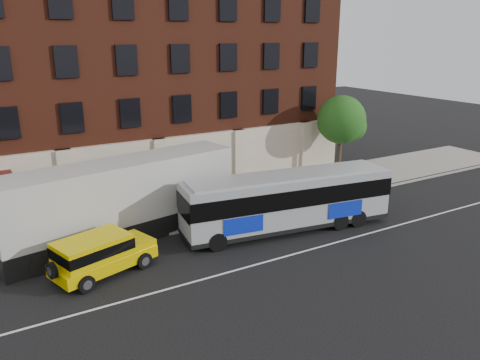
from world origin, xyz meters
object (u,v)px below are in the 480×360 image
sign_pole (38,234)px  city_bus (288,199)px  street_tree (342,122)px  yellow_suv (99,253)px  shipping_container (122,201)px

sign_pole → city_bus: bearing=-12.7°
street_tree → yellow_suv: (-19.88, -6.17, -3.32)m
sign_pole → city_bus: (12.71, -2.87, 0.37)m
sign_pole → shipping_container: size_ratio=0.19×
city_bus → yellow_suv: (-10.54, 0.04, -0.73)m
sign_pole → street_tree: (22.04, 3.34, 2.96)m
yellow_suv → city_bus: bearing=-0.2°
city_bus → shipping_container: bearing=157.0°
street_tree → city_bus: street_tree is taller
yellow_suv → street_tree: bearing=17.2°
city_bus → yellow_suv: bearing=179.8°
sign_pole → shipping_container: shipping_container is taller
yellow_suv → sign_pole: bearing=127.4°
sign_pole → shipping_container: bearing=8.5°
sign_pole → yellow_suv: sign_pole is taller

